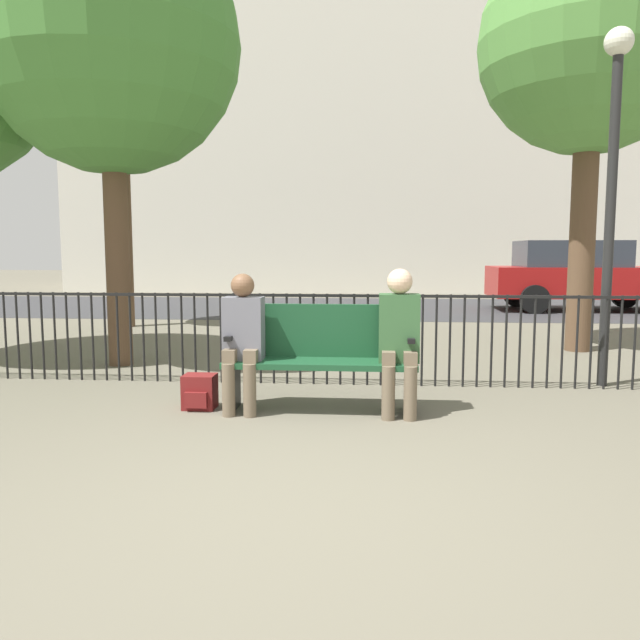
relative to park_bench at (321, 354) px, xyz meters
The scene contains 13 objects.
ground_plane 2.15m from the park_bench, 90.00° to the right, with size 80.00×80.00×0.00m, color #605B4C.
park_bench is the anchor object (origin of this frame).
seated_person_0 0.70m from the park_bench, 169.06° to the right, with size 0.34×0.39×1.20m.
seated_person_1 0.71m from the park_bench, 10.60° to the right, with size 0.34×0.39×1.24m.
backpack 1.12m from the park_bench, behind, with size 0.28×0.26×0.30m.
fence_railing 1.03m from the park_bench, 90.91° to the left, with size 9.01×0.03×0.95m.
tree_1 6.06m from the park_bench, 46.85° to the left, with size 2.97×2.97×5.65m.
tree_2 4.63m from the park_bench, 143.35° to the left, with size 3.03×3.03×5.32m.
tree_3 7.78m from the park_bench, 125.17° to the left, with size 2.11×2.11×4.99m.
lamp_post 3.61m from the park_bench, 23.30° to the left, with size 0.28×0.28×3.56m.
street_surface 9.92m from the park_bench, 90.00° to the left, with size 24.00×6.00×0.01m.
parked_car_0 10.94m from the park_bench, 61.36° to the left, with size 4.20×1.94×1.62m.
building_facade 19.89m from the park_bench, 90.00° to the left, with size 20.00×6.00×18.27m.
Camera 1 is at (0.44, -3.27, 1.39)m, focal length 35.00 mm.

